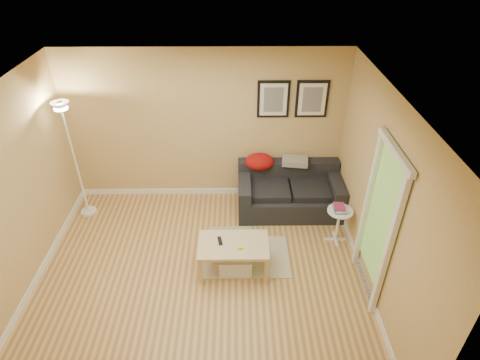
{
  "coord_description": "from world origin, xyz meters",
  "views": [
    {
      "loc": [
        0.5,
        -3.81,
        4.18
      ],
      "look_at": [
        0.55,
        0.85,
        1.05
      ],
      "focal_mm": 29.65,
      "sensor_mm": 36.0,
      "label": 1
    }
  ],
  "objects_px": {
    "book_stack": "(340,208)",
    "floor_lamp": "(76,165)",
    "coffee_table": "(234,257)",
    "sofa": "(290,191)",
    "side_table": "(338,226)",
    "storage_bin": "(236,263)"
  },
  "relations": [
    {
      "from": "coffee_table",
      "to": "floor_lamp",
      "type": "relative_size",
      "value": 0.48
    },
    {
      "from": "coffee_table",
      "to": "floor_lamp",
      "type": "xyz_separation_m",
      "value": [
        -2.45,
        1.32,
        0.7
      ]
    },
    {
      "from": "storage_bin",
      "to": "side_table",
      "type": "distance_m",
      "value": 1.66
    },
    {
      "from": "storage_bin",
      "to": "book_stack",
      "type": "bearing_deg",
      "value": 22.39
    },
    {
      "from": "side_table",
      "to": "coffee_table",
      "type": "bearing_deg",
      "value": -159.51
    },
    {
      "from": "storage_bin",
      "to": "side_table",
      "type": "bearing_deg",
      "value": 21.78
    },
    {
      "from": "storage_bin",
      "to": "floor_lamp",
      "type": "height_order",
      "value": "floor_lamp"
    },
    {
      "from": "coffee_table",
      "to": "storage_bin",
      "type": "bearing_deg",
      "value": -50.1
    },
    {
      "from": "storage_bin",
      "to": "book_stack",
      "type": "relative_size",
      "value": 2.01
    },
    {
      "from": "floor_lamp",
      "to": "sofa",
      "type": "bearing_deg",
      "value": 1.01
    },
    {
      "from": "coffee_table",
      "to": "book_stack",
      "type": "height_order",
      "value": "book_stack"
    },
    {
      "from": "sofa",
      "to": "floor_lamp",
      "type": "distance_m",
      "value": 3.43
    },
    {
      "from": "storage_bin",
      "to": "book_stack",
      "type": "height_order",
      "value": "book_stack"
    },
    {
      "from": "sofa",
      "to": "floor_lamp",
      "type": "height_order",
      "value": "floor_lamp"
    },
    {
      "from": "sofa",
      "to": "storage_bin",
      "type": "distance_m",
      "value": 1.69
    },
    {
      "from": "sofa",
      "to": "coffee_table",
      "type": "bearing_deg",
      "value": -123.92
    },
    {
      "from": "book_stack",
      "to": "floor_lamp",
      "type": "xyz_separation_m",
      "value": [
        -4.01,
        0.72,
        0.33
      ]
    },
    {
      "from": "side_table",
      "to": "book_stack",
      "type": "relative_size",
      "value": 2.5
    },
    {
      "from": "sofa",
      "to": "floor_lamp",
      "type": "bearing_deg",
      "value": -178.99
    },
    {
      "from": "side_table",
      "to": "floor_lamp",
      "type": "distance_m",
      "value": 4.14
    },
    {
      "from": "sofa",
      "to": "book_stack",
      "type": "distance_m",
      "value": 1.03
    },
    {
      "from": "floor_lamp",
      "to": "side_table",
      "type": "bearing_deg",
      "value": -10.33
    }
  ]
}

